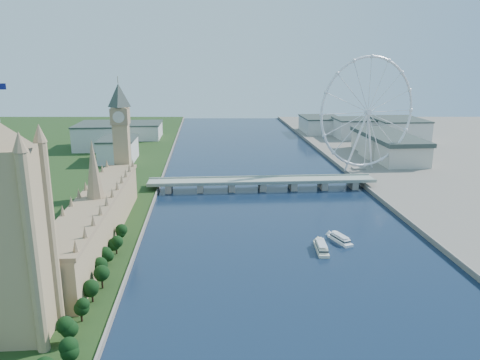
{
  "coord_description": "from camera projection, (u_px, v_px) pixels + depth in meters",
  "views": [
    {
      "loc": [
        -53.26,
        -136.32,
        123.45
      ],
      "look_at": [
        -28.1,
        210.0,
        33.22
      ],
      "focal_mm": 35.0,
      "sensor_mm": 36.0,
      "label": 1
    }
  ],
  "objects": [
    {
      "name": "tour_boat_near",
      "position": [
        321.0,
        251.0,
        309.95
      ],
      "size": [
        9.44,
        28.81,
        6.24
      ],
      "primitive_type": null,
      "rotation": [
        0.0,
        0.0,
        -0.08
      ],
      "color": "beige",
      "rests_on": "ground"
    },
    {
      "name": "tree_row",
      "position": [
        82.0,
        309.0,
        219.82
      ],
      "size": [
        7.45,
        199.45,
        20.04
      ],
      "color": "black",
      "rests_on": "ground"
    },
    {
      "name": "big_ben",
      "position": [
        121.0,
        126.0,
        409.01
      ],
      "size": [
        20.02,
        20.02,
        110.0
      ],
      "color": "tan",
      "rests_on": "ground"
    },
    {
      "name": "parliament_range",
      "position": [
        98.0,
        218.0,
        316.85
      ],
      "size": [
        24.0,
        200.0,
        70.0
      ],
      "color": "tan",
      "rests_on": "ground"
    },
    {
      "name": "tour_boat_far",
      "position": [
        340.0,
        242.0,
        325.07
      ],
      "size": [
        14.5,
        26.22,
        5.6
      ],
      "primitive_type": null,
      "rotation": [
        0.0,
        0.0,
        0.34
      ],
      "color": "white",
      "rests_on": "ground"
    },
    {
      "name": "city_skyline",
      "position": [
        268.0,
        132.0,
        705.51
      ],
      "size": [
        505.0,
        280.0,
        32.0
      ],
      "color": "beige",
      "rests_on": "ground"
    },
    {
      "name": "westminster_bridge",
      "position": [
        262.0,
        183.0,
        454.3
      ],
      "size": [
        220.0,
        22.0,
        9.5
      ],
      "color": "gray",
      "rests_on": "ground"
    },
    {
      "name": "county_hall",
      "position": [
        387.0,
        159.0,
        593.73
      ],
      "size": [
        54.0,
        144.0,
        35.0
      ],
      "primitive_type": null,
      "color": "beige",
      "rests_on": "ground"
    },
    {
      "name": "victoria_tower",
      "position": [
        13.0,
        228.0,
        196.29
      ],
      "size": [
        28.16,
        28.16,
        112.0
      ],
      "color": "tan",
      "rests_on": "ground"
    },
    {
      "name": "london_eye",
      "position": [
        368.0,
        113.0,
        500.57
      ],
      "size": [
        113.6,
        39.12,
        124.3
      ],
      "color": "silver",
      "rests_on": "ground"
    }
  ]
}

